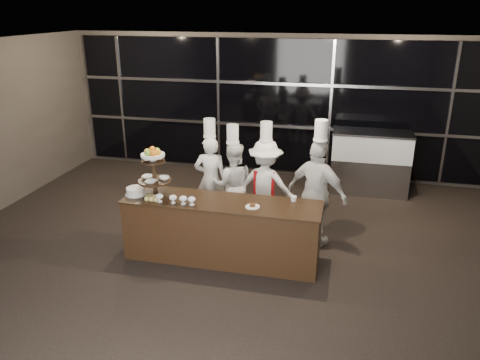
% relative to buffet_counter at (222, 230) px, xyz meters
% --- Properties ---
extents(room, '(10.00, 10.00, 10.00)m').
position_rel_buffet_counter_xyz_m(room, '(0.08, -1.06, 1.03)').
color(room, black).
rests_on(room, ground).
extents(window_wall, '(8.60, 0.10, 2.80)m').
position_rel_buffet_counter_xyz_m(window_wall, '(0.08, 3.88, 1.04)').
color(window_wall, black).
rests_on(window_wall, ground).
extents(buffet_counter, '(2.84, 0.74, 0.92)m').
position_rel_buffet_counter_xyz_m(buffet_counter, '(0.00, 0.00, 0.00)').
color(buffet_counter, black).
rests_on(buffet_counter, ground).
extents(display_stand, '(0.48, 0.48, 0.74)m').
position_rel_buffet_counter_xyz_m(display_stand, '(-1.00, -0.00, 0.87)').
color(display_stand, black).
rests_on(display_stand, buffet_counter).
extents(compotes, '(0.59, 0.11, 0.12)m').
position_rel_buffet_counter_xyz_m(compotes, '(-0.58, -0.22, 0.54)').
color(compotes, silver).
rests_on(compotes, buffet_counter).
extents(layer_cake, '(0.30, 0.30, 0.11)m').
position_rel_buffet_counter_xyz_m(layer_cake, '(-1.29, -0.05, 0.51)').
color(layer_cake, white).
rests_on(layer_cake, buffet_counter).
extents(pastry_squares, '(0.20, 0.12, 0.05)m').
position_rel_buffet_counter_xyz_m(pastry_squares, '(-0.97, -0.16, 0.48)').
color(pastry_squares, '#E9CC72').
rests_on(pastry_squares, buffet_counter).
extents(small_plate, '(0.20, 0.20, 0.05)m').
position_rel_buffet_counter_xyz_m(small_plate, '(0.47, -0.10, 0.47)').
color(small_plate, white).
rests_on(small_plate, buffet_counter).
extents(chef_cup, '(0.08, 0.08, 0.07)m').
position_rel_buffet_counter_xyz_m(chef_cup, '(1.00, 0.25, 0.49)').
color(chef_cup, white).
rests_on(chef_cup, buffet_counter).
extents(display_case, '(1.51, 0.66, 1.24)m').
position_rel_buffet_counter_xyz_m(display_case, '(2.14, 3.24, 0.22)').
color(display_case, '#A5A5AA').
rests_on(display_case, ground).
extents(chef_a, '(0.60, 0.44, 1.81)m').
position_rel_buffet_counter_xyz_m(chef_a, '(-0.53, 1.22, 0.32)').
color(chef_a, white).
rests_on(chef_a, ground).
extents(chef_b, '(0.80, 0.68, 1.75)m').
position_rel_buffet_counter_xyz_m(chef_b, '(-0.12, 1.16, 0.28)').
color(chef_b, white).
rests_on(chef_b, ground).
extents(chef_c, '(1.01, 0.62, 1.82)m').
position_rel_buffet_counter_xyz_m(chef_c, '(0.42, 1.18, 0.31)').
color(chef_c, white).
rests_on(chef_c, ground).
extents(chef_d, '(1.07, 0.81, 1.99)m').
position_rel_buffet_counter_xyz_m(chef_d, '(1.29, 0.75, 0.40)').
color(chef_d, silver).
rests_on(chef_d, ground).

